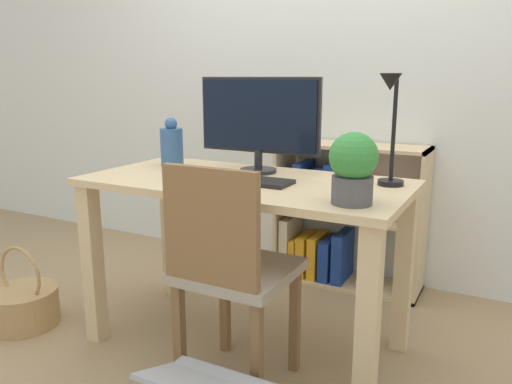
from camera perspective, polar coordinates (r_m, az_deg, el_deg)
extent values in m
plane|color=#997F5B|center=(2.33, -1.20, -16.80)|extent=(10.00, 10.00, 0.00)
cube|color=silver|center=(2.96, 8.72, 15.62)|extent=(8.00, 0.05, 2.60)
cube|color=#D8BC8C|center=(2.07, -1.30, 1.06)|extent=(1.34, 0.66, 0.03)
cube|color=#D8BC8C|center=(2.32, -18.17, -7.80)|extent=(0.07, 0.07, 0.71)
cube|color=#D8BC8C|center=(1.73, 12.63, -14.88)|extent=(0.07, 0.07, 0.71)
cube|color=#D8BC8C|center=(2.71, -9.76, -4.34)|extent=(0.07, 0.07, 0.71)
cube|color=#D8BC8C|center=(2.22, 16.50, -8.64)|extent=(0.07, 0.07, 0.71)
cylinder|color=#232326|center=(2.21, 0.27, 2.47)|extent=(0.16, 0.16, 0.02)
cylinder|color=#232326|center=(2.20, 0.27, 3.76)|extent=(0.04, 0.04, 0.09)
cube|color=#232326|center=(2.19, 0.35, 8.77)|extent=(0.57, 0.02, 0.32)
cube|color=black|center=(2.18, 0.27, 8.76)|extent=(0.55, 0.03, 0.30)
cube|color=black|center=(2.01, -1.55, 1.41)|extent=(0.41, 0.14, 0.02)
cylinder|color=#33598C|center=(2.41, -9.60, 5.09)|extent=(0.11, 0.11, 0.18)
sphere|color=#33598C|center=(2.40, -9.70, 7.69)|extent=(0.06, 0.06, 0.06)
cylinder|color=black|center=(2.02, 15.12, 1.04)|extent=(0.10, 0.10, 0.02)
cylinder|color=black|center=(1.99, 15.47, 6.92)|extent=(0.02, 0.02, 0.40)
cylinder|color=black|center=(1.93, 15.50, 12.65)|extent=(0.01, 0.10, 0.01)
cone|color=black|center=(1.88, 15.11, 12.06)|extent=(0.08, 0.08, 0.06)
cylinder|color=#4C4C51|center=(1.68, 10.92, 0.22)|extent=(0.14, 0.14, 0.09)
sphere|color=#388C3D|center=(1.66, 11.09, 3.99)|extent=(0.16, 0.16, 0.16)
cube|color=#9E937F|center=(1.88, -2.00, -8.97)|extent=(0.40, 0.40, 0.04)
cube|color=brown|center=(1.66, -5.24, -4.00)|extent=(0.36, 0.03, 0.40)
cube|color=brown|center=(1.94, -8.74, -16.09)|extent=(0.04, 0.04, 0.43)
cube|color=brown|center=(1.79, 0.09, -18.64)|extent=(0.04, 0.04, 0.43)
cube|color=brown|center=(2.18, -3.56, -12.57)|extent=(0.04, 0.04, 0.43)
cube|color=brown|center=(2.05, 4.46, -14.38)|extent=(0.04, 0.04, 0.43)
cube|color=#D8BC8C|center=(2.97, 3.26, -1.76)|extent=(0.02, 0.28, 0.80)
cube|color=#D8BC8C|center=(2.75, 18.54, -3.64)|extent=(0.02, 0.28, 0.80)
cube|color=#D8BC8C|center=(2.96, 10.28, -10.02)|extent=(0.81, 0.28, 0.02)
cube|color=#D8BC8C|center=(2.76, 10.93, 5.20)|extent=(0.81, 0.28, 0.02)
cube|color=#D8BC8C|center=(2.83, 10.60, -2.69)|extent=(0.78, 0.28, 0.02)
cube|color=beige|center=(3.02, 3.99, -5.86)|extent=(0.05, 0.24, 0.33)
cube|color=orange|center=(3.02, 4.88, -7.05)|extent=(0.04, 0.24, 0.22)
cube|color=orange|center=(2.99, 5.83, -7.00)|extent=(0.05, 0.24, 0.24)
cube|color=orange|center=(2.97, 7.09, -7.13)|extent=(0.05, 0.24, 0.25)
cube|color=navy|center=(2.95, 8.40, -7.44)|extent=(0.06, 0.24, 0.23)
cube|color=navy|center=(2.92, 9.88, -7.20)|extent=(0.06, 0.24, 0.28)
cube|color=navy|center=(2.92, 4.22, 0.53)|extent=(0.07, 0.24, 0.24)
cube|color=navy|center=(2.89, 5.50, 0.78)|extent=(0.05, 0.24, 0.28)
cube|color=black|center=(2.87, 6.62, 0.25)|extent=(0.06, 0.24, 0.23)
cube|color=navy|center=(2.85, 7.83, 0.32)|extent=(0.06, 0.24, 0.26)
cube|color=navy|center=(2.83, 8.96, 0.49)|extent=(0.05, 0.24, 0.29)
cube|color=red|center=(2.80, 10.23, 0.58)|extent=(0.05, 0.24, 0.31)
cylinder|color=tan|center=(2.68, -25.01, -11.83)|extent=(0.32, 0.32, 0.18)
torus|color=tan|center=(2.61, -25.36, -8.46)|extent=(0.27, 0.02, 0.27)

